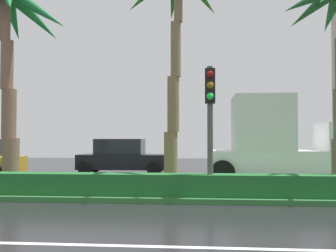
{
  "coord_description": "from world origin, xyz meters",
  "views": [
    {
      "loc": [
        3.38,
        -4.26,
        1.74
      ],
      "look_at": [
        1.95,
        12.41,
        2.28
      ],
      "focal_mm": 41.59,
      "sensor_mm": 36.0,
      "label": 1
    }
  ],
  "objects_px": {
    "car_in_traffic_second": "(122,157)",
    "box_truck_lead": "(287,143)",
    "traffic_signal_median_right": "(210,106)",
    "palm_tree_centre_left": "(5,23)"
  },
  "relations": [
    {
      "from": "box_truck_lead",
      "to": "palm_tree_centre_left",
      "type": "bearing_deg",
      "value": -158.45
    },
    {
      "from": "car_in_traffic_second",
      "to": "box_truck_lead",
      "type": "bearing_deg",
      "value": -21.82
    },
    {
      "from": "traffic_signal_median_right",
      "to": "palm_tree_centre_left",
      "type": "bearing_deg",
      "value": 168.83
    },
    {
      "from": "car_in_traffic_second",
      "to": "box_truck_lead",
      "type": "xyz_separation_m",
      "value": [
        7.33,
        -2.93,
        0.72
      ]
    },
    {
      "from": "traffic_signal_median_right",
      "to": "car_in_traffic_second",
      "type": "xyz_separation_m",
      "value": [
        -4.15,
        8.14,
        -1.81
      ]
    },
    {
      "from": "palm_tree_centre_left",
      "to": "box_truck_lead",
      "type": "height_order",
      "value": "palm_tree_centre_left"
    },
    {
      "from": "palm_tree_centre_left",
      "to": "traffic_signal_median_right",
      "type": "distance_m",
      "value": 7.4
    },
    {
      "from": "car_in_traffic_second",
      "to": "traffic_signal_median_right",
      "type": "bearing_deg",
      "value": -63.0
    },
    {
      "from": "palm_tree_centre_left",
      "to": "traffic_signal_median_right",
      "type": "bearing_deg",
      "value": -11.17
    },
    {
      "from": "box_truck_lead",
      "to": "car_in_traffic_second",
      "type": "bearing_deg",
      "value": 158.18
    }
  ]
}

